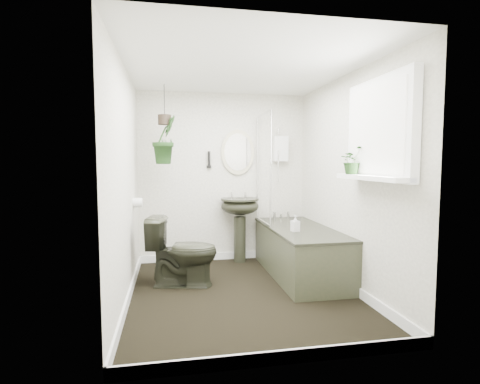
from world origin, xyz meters
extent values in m
cube|color=black|center=(0.00, 0.00, -0.01)|extent=(2.30, 2.80, 0.02)
cube|color=white|center=(0.00, 0.00, 2.31)|extent=(2.30, 2.80, 0.02)
cube|color=white|center=(0.00, 1.41, 1.15)|extent=(2.30, 0.02, 2.30)
cube|color=white|center=(0.00, -1.41, 1.15)|extent=(2.30, 0.02, 2.30)
cube|color=white|center=(-1.16, 0.00, 1.15)|extent=(0.02, 2.80, 2.30)
cube|color=white|center=(1.16, 0.00, 1.15)|extent=(0.02, 2.80, 2.30)
cube|color=white|center=(0.00, 0.00, 0.05)|extent=(2.30, 2.80, 0.10)
cube|color=white|center=(0.80, 1.34, 1.55)|extent=(0.20, 0.10, 0.35)
ellipsoid|color=beige|center=(0.20, 1.37, 1.50)|extent=(0.46, 0.03, 0.62)
cylinder|color=black|center=(-0.20, 1.36, 1.40)|extent=(0.04, 0.04, 0.22)
cylinder|color=white|center=(-1.10, 0.70, 0.90)|extent=(0.11, 0.11, 0.11)
cube|color=white|center=(1.09, -0.70, 1.65)|extent=(0.08, 1.00, 0.90)
cube|color=white|center=(1.02, -0.70, 1.23)|extent=(0.18, 1.00, 0.04)
cube|color=white|center=(1.04, -0.70, 1.65)|extent=(0.01, 0.86, 0.76)
imported|color=black|center=(-0.60, 0.39, 0.38)|extent=(0.82, 0.57, 0.77)
imported|color=black|center=(0.99, -0.40, 1.38)|extent=(0.29, 0.26, 0.27)
imported|color=black|center=(-0.78, 0.95, 1.64)|extent=(0.41, 0.42, 0.60)
imported|color=black|center=(0.66, 0.28, 0.67)|extent=(0.10, 0.10, 0.18)
cylinder|color=black|center=(-0.78, 0.95, 1.88)|extent=(0.16, 0.16, 0.12)
camera|label=1|loc=(-0.73, -3.73, 1.37)|focal=28.00mm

